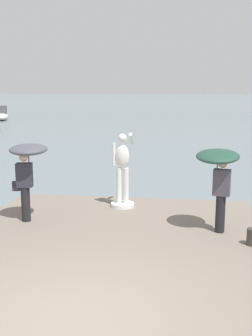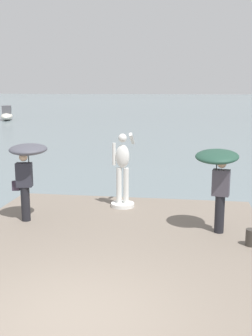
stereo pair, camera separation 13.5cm
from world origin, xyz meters
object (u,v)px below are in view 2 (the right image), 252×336
(statue_white_figure, at_px, (123,174))
(mooring_bollard, at_px, (251,237))
(boat_far, at_px, (7,115))
(onlooker_right, at_px, (218,169))
(onlooker_left, at_px, (27,162))

(statue_white_figure, height_order, mooring_bollard, statue_white_figure)
(mooring_bollard, relative_size, boat_far, 0.08)
(onlooker_right, distance_m, mooring_bollard, 1.67)
(boat_far, bearing_deg, onlooker_right, -59.07)
(onlooker_left, height_order, onlooker_right, onlooker_left)
(mooring_bollard, distance_m, boat_far, 42.89)
(onlooker_left, bearing_deg, statue_white_figure, 35.85)
(mooring_bollard, height_order, boat_far, boat_far)
(onlooker_left, relative_size, onlooker_right, 1.00)
(boat_far, bearing_deg, statue_white_figure, -60.87)
(statue_white_figure, bearing_deg, boat_far, 119.13)
(onlooker_left, xyz_separation_m, mooring_bollard, (5.28, -0.92, -1.32))
(statue_white_figure, distance_m, mooring_bollard, 4.07)
(statue_white_figure, xyz_separation_m, boat_far, (-19.07, 34.22, -0.77))
(mooring_bollard, bearing_deg, onlooker_left, 170.12)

